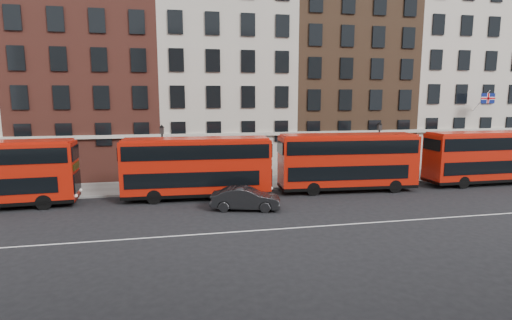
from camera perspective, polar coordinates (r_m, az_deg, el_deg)
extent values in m
plane|color=black|center=(25.37, 0.72, -8.50)|extent=(120.00, 120.00, 0.00)
cube|color=gray|center=(35.35, -2.92, -3.36)|extent=(80.00, 5.00, 0.15)
cube|color=gray|center=(32.94, -2.26, -4.26)|extent=(80.00, 0.30, 0.16)
cube|color=white|center=(23.52, 1.78, -9.92)|extent=(70.00, 0.12, 0.01)
cube|color=brown|center=(42.47, -22.50, 12.88)|extent=(12.80, 10.00, 22.00)
cube|color=#B9B3A4|center=(42.01, -4.61, 11.51)|extent=(12.80, 10.00, 19.00)
cube|color=brown|center=(45.45, 12.00, 12.42)|extent=(12.80, 10.00, 21.00)
cube|color=beige|center=(51.84, 25.30, 10.77)|extent=(12.80, 10.00, 20.00)
cube|color=black|center=(31.44, -24.17, -2.80)|extent=(0.19, 2.32, 1.37)
cube|color=black|center=(31.25, -24.30, -0.78)|extent=(0.17, 2.00, 0.44)
cylinder|color=black|center=(30.97, -28.04, -5.34)|extent=(1.06, 0.34, 1.05)
cylinder|color=black|center=(33.20, -27.09, -4.36)|extent=(1.06, 0.34, 1.05)
cube|color=#B81809|center=(30.32, -8.41, -0.99)|extent=(11.04, 3.07, 4.11)
cube|color=black|center=(30.71, -8.32, -4.55)|extent=(11.04, 3.12, 0.25)
cube|color=black|center=(30.45, -8.97, -2.31)|extent=(9.79, 3.10, 1.09)
cube|color=black|center=(30.13, -8.46, 1.40)|extent=(10.62, 3.14, 1.04)
cube|color=#B81809|center=(30.03, -8.50, 2.97)|extent=(10.71, 2.85, 0.19)
cube|color=black|center=(31.02, 1.86, -2.19)|extent=(0.18, 2.29, 1.35)
cube|color=black|center=(30.82, 1.87, -0.16)|extent=(0.17, 1.98, 0.44)
cylinder|color=black|center=(29.82, -1.45, -4.80)|extent=(1.05, 0.34, 1.04)
cylinder|color=black|center=(32.07, -2.01, -3.82)|extent=(1.05, 0.34, 1.04)
cylinder|color=black|center=(29.70, -14.35, -5.14)|extent=(1.05, 0.34, 1.04)
cylinder|color=black|center=(31.96, -13.98, -4.13)|extent=(1.05, 0.34, 1.04)
cube|color=#B81809|center=(33.24, 12.94, -0.19)|extent=(11.24, 3.33, 4.17)
cube|color=black|center=(33.60, 12.82, -3.49)|extent=(11.24, 3.38, 0.25)
cube|color=black|center=(33.25, 12.39, -1.42)|extent=(9.98, 3.34, 1.11)
cube|color=black|center=(33.06, 13.02, 2.03)|extent=(10.82, 3.39, 1.06)
cube|color=#B81809|center=(32.97, 13.07, 3.48)|extent=(10.91, 3.10, 0.19)
cube|color=black|center=(35.74, 21.30, -1.28)|extent=(0.23, 2.32, 1.37)
cube|color=black|center=(35.57, 21.40, 0.51)|extent=(0.21, 2.01, 0.44)
cylinder|color=black|center=(33.99, 19.22, -3.57)|extent=(1.07, 0.36, 1.06)
cylinder|color=black|center=(36.06, 17.51, -2.79)|extent=(1.07, 0.36, 1.06)
cylinder|color=black|center=(31.50, 8.18, -4.12)|extent=(1.07, 0.36, 1.06)
cylinder|color=black|center=(33.72, 7.06, -3.23)|extent=(1.07, 0.36, 1.06)
cube|color=#B81809|center=(40.46, 30.09, 0.40)|extent=(11.00, 2.67, 4.13)
cube|color=black|center=(40.75, 29.88, -2.30)|extent=(11.00, 2.71, 0.25)
cube|color=black|center=(40.35, 29.68, -0.61)|extent=(9.75, 2.75, 1.10)
cube|color=black|center=(40.31, 30.23, 2.20)|extent=(10.58, 2.75, 1.05)
cube|color=#B81809|center=(40.24, 30.33, 3.38)|extent=(10.69, 2.46, 0.19)
cylinder|color=black|center=(44.00, 32.34, -1.71)|extent=(1.05, 0.30, 1.05)
cylinder|color=black|center=(37.85, 27.50, -2.86)|extent=(1.05, 0.30, 1.05)
cylinder|color=black|center=(39.65, 25.36, -2.21)|extent=(1.05, 0.30, 1.05)
imported|color=black|center=(27.33, -1.49, -5.52)|extent=(4.98, 2.78, 1.55)
cylinder|color=black|center=(32.87, -13.14, -0.31)|extent=(0.14, 0.14, 4.60)
cylinder|color=black|center=(33.24, -13.02, -3.71)|extent=(0.32, 0.32, 0.60)
cube|color=#262626|center=(32.57, -13.30, 4.12)|extent=(0.32, 0.32, 0.55)
cone|color=black|center=(32.54, -13.33, 4.74)|extent=(0.44, 0.44, 0.25)
cylinder|color=black|center=(37.03, 17.05, 0.56)|extent=(0.14, 0.14, 4.60)
cylinder|color=black|center=(37.36, 16.91, -2.48)|extent=(0.32, 0.32, 0.60)
cube|color=#262626|center=(36.76, 17.23, 4.49)|extent=(0.32, 0.32, 0.55)
cone|color=black|center=(36.74, 17.26, 5.03)|extent=(0.44, 0.44, 0.25)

